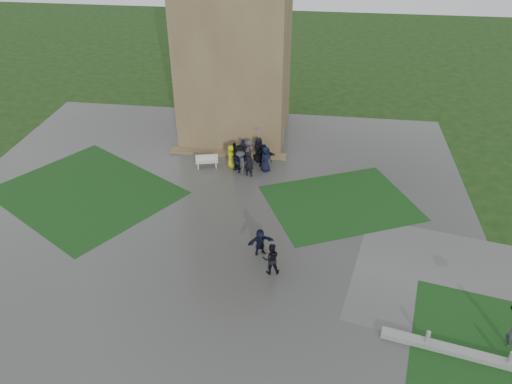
# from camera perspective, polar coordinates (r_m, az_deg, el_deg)

# --- Properties ---
(ground) EXTENTS (120.00, 120.00, 0.00)m
(ground) POSITION_cam_1_polar(r_m,az_deg,el_deg) (29.69, -6.97, -5.36)
(ground) COLOR black
(plaza) EXTENTS (34.00, 34.00, 0.02)m
(plaza) POSITION_cam_1_polar(r_m,az_deg,el_deg) (31.23, -6.11, -3.12)
(plaza) COLOR #3B3B38
(plaza) RESTS_ON ground
(lawn_inset_left) EXTENTS (14.10, 13.46, 0.01)m
(lawn_inset_left) POSITION_cam_1_polar(r_m,az_deg,el_deg) (35.54, -18.83, -0.03)
(lawn_inset_left) COLOR #123513
(lawn_inset_left) RESTS_ON plaza
(lawn_inset_right) EXTENTS (11.12, 10.15, 0.01)m
(lawn_inset_right) POSITION_cam_1_polar(r_m,az_deg,el_deg) (33.01, 9.61, -1.24)
(lawn_inset_right) COLOR #123513
(lawn_inset_right) RESTS_ON plaza
(tower) EXTENTS (8.00, 8.00, 18.00)m
(tower) POSITION_cam_1_polar(r_m,az_deg,el_deg) (39.25, -2.42, 19.01)
(tower) COLOR brown
(tower) RESTS_ON ground
(tower_plinth) EXTENTS (9.00, 0.80, 0.22)m
(tower_plinth) POSITION_cam_1_polar(r_m,az_deg,el_deg) (38.32, -3.24, 4.43)
(tower_plinth) COLOR brown
(tower_plinth) RESTS_ON plaza
(bench) EXTENTS (1.70, 0.89, 0.94)m
(bench) POSITION_cam_1_polar(r_m,az_deg,el_deg) (36.57, -5.64, 3.53)
(bench) COLOR beige
(bench) RESTS_ON plaza
(visitor_cluster) EXTENTS (3.61, 3.39, 2.70)m
(visitor_cluster) POSITION_cam_1_polar(r_m,az_deg,el_deg) (36.16, -0.71, 4.39)
(visitor_cluster) COLOR black
(visitor_cluster) RESTS_ON plaza
(pedestrian_mid) EXTENTS (1.60, 1.14, 1.63)m
(pedestrian_mid) POSITION_cam_1_polar(r_m,az_deg,el_deg) (27.92, 0.48, -5.70)
(pedestrian_mid) COLOR black
(pedestrian_mid) RESTS_ON plaza
(pedestrian_near) EXTENTS (0.99, 0.69, 1.86)m
(pedestrian_near) POSITION_cam_1_polar(r_m,az_deg,el_deg) (26.61, 1.74, -7.63)
(pedestrian_near) COLOR black
(pedestrian_near) RESTS_ON plaza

